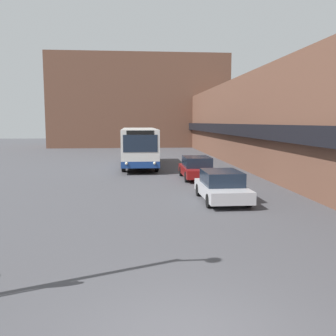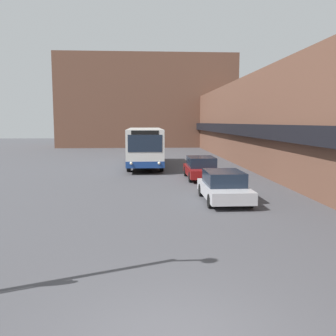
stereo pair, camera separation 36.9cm
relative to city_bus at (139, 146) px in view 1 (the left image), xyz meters
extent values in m
cube|color=brown|center=(10.41, -1.08, 1.92)|extent=(5.00, 60.00, 7.27)
cube|color=black|center=(7.66, -1.08, 1.33)|extent=(0.50, 60.00, 0.90)
cube|color=brown|center=(0.41, 26.34, 4.95)|extent=(26.00, 8.00, 13.34)
cube|color=silver|center=(0.00, 0.01, 0.08)|extent=(2.67, 10.52, 2.63)
cube|color=navy|center=(0.00, 0.01, -1.00)|extent=(2.69, 10.54, 0.46)
cube|color=#192333|center=(0.00, 0.01, 0.45)|extent=(2.70, 9.68, 0.72)
cube|color=#192333|center=(0.00, -5.27, 0.48)|extent=(2.35, 0.03, 1.18)
cube|color=black|center=(0.00, -5.27, 1.22)|extent=(1.87, 0.03, 0.28)
sphere|color=#F2EAC6|center=(-0.96, -5.28, -0.88)|extent=(0.20, 0.20, 0.20)
sphere|color=#F2EAC6|center=(0.96, -5.28, -0.88)|extent=(0.20, 0.20, 0.20)
cylinder|color=black|center=(-1.22, -3.26, -1.15)|extent=(0.28, 1.15, 1.15)
cylinder|color=black|center=(1.22, -3.26, -1.15)|extent=(0.28, 1.15, 1.15)
cylinder|color=black|center=(-1.22, 3.27, -1.15)|extent=(0.28, 1.15, 1.15)
cylinder|color=black|center=(1.22, 3.27, -1.15)|extent=(0.28, 1.15, 1.15)
cube|color=#B7B7BC|center=(3.61, -14.05, -1.21)|extent=(1.89, 4.22, 0.53)
cube|color=#192333|center=(3.61, -13.95, -0.63)|extent=(1.66, 2.32, 0.63)
cylinder|color=black|center=(4.47, -15.36, -1.41)|extent=(0.20, 0.61, 0.61)
cylinder|color=black|center=(2.75, -15.36, -1.41)|extent=(0.20, 0.61, 0.61)
cylinder|color=black|center=(4.47, -12.74, -1.41)|extent=(0.20, 0.61, 0.61)
cylinder|color=black|center=(2.75, -12.74, -1.41)|extent=(0.20, 0.61, 0.61)
cube|color=maroon|center=(3.61, -7.14, -1.20)|extent=(1.89, 4.27, 0.52)
cube|color=#192333|center=(3.61, -7.03, -0.62)|extent=(1.66, 2.35, 0.64)
cylinder|color=black|center=(4.47, -8.46, -1.39)|extent=(0.20, 0.65, 0.65)
cylinder|color=black|center=(2.75, -8.46, -1.39)|extent=(0.20, 0.65, 0.65)
cylinder|color=black|center=(4.47, -5.81, -1.39)|extent=(0.20, 0.65, 0.65)
cylinder|color=black|center=(2.75, -5.81, -1.39)|extent=(0.20, 0.65, 0.65)
camera|label=1|loc=(-0.43, -30.83, 1.93)|focal=40.00mm
camera|label=2|loc=(-0.06, -30.86, 1.93)|focal=40.00mm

